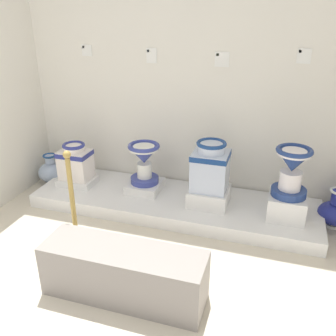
{
  "coord_description": "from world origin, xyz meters",
  "views": [
    {
      "loc": [
        2.71,
        -1.11,
        1.96
      ],
      "look_at": [
        1.69,
        2.14,
        0.46
      ],
      "focal_mm": 39.6,
      "sensor_mm": 36.0,
      "label": 1
    }
  ],
  "objects_px": {
    "plinth_block_rightmost": "(286,206)",
    "info_placard_third": "(222,59)",
    "antique_toilet_tall_cobalt": "(144,158)",
    "info_placard_first": "(87,50)",
    "stanchion_post_near_left": "(75,223)",
    "decorative_vase_companion": "(335,212)",
    "decorative_vase_spare": "(51,171)",
    "museum_bench": "(124,273)",
    "plinth_block_slender_white": "(77,181)",
    "antique_toilet_slender_white": "(75,161)",
    "plinth_block_central_ornate": "(209,196)",
    "plinth_block_tall_cobalt": "(145,186)",
    "antique_toilet_central_ornate": "(210,165)",
    "info_placard_fourth": "(304,56)",
    "info_placard_second": "(152,55)",
    "antique_toilet_rightmost": "(292,168)"
  },
  "relations": [
    {
      "from": "antique_toilet_tall_cobalt",
      "to": "info_placard_third",
      "type": "height_order",
      "value": "info_placard_third"
    },
    {
      "from": "info_placard_first",
      "to": "decorative_vase_spare",
      "type": "height_order",
      "value": "info_placard_first"
    },
    {
      "from": "info_placard_third",
      "to": "museum_bench",
      "type": "bearing_deg",
      "value": -100.69
    },
    {
      "from": "plinth_block_rightmost",
      "to": "decorative_vase_companion",
      "type": "bearing_deg",
      "value": 23.15
    },
    {
      "from": "antique_toilet_tall_cobalt",
      "to": "decorative_vase_spare",
      "type": "bearing_deg",
      "value": 176.59
    },
    {
      "from": "plinth_block_tall_cobalt",
      "to": "info_placard_third",
      "type": "bearing_deg",
      "value": 26.97
    },
    {
      "from": "info_placard_second",
      "to": "decorative_vase_companion",
      "type": "relative_size",
      "value": 0.38
    },
    {
      "from": "antique_toilet_slender_white",
      "to": "plinth_block_rightmost",
      "type": "height_order",
      "value": "antique_toilet_slender_white"
    },
    {
      "from": "antique_toilet_slender_white",
      "to": "museum_bench",
      "type": "xyz_separation_m",
      "value": [
        1.13,
        -1.3,
        -0.21
      ]
    },
    {
      "from": "plinth_block_tall_cobalt",
      "to": "plinth_block_rightmost",
      "type": "relative_size",
      "value": 1.04
    },
    {
      "from": "plinth_block_rightmost",
      "to": "antique_toilet_central_ornate",
      "type": "bearing_deg",
      "value": 177.04
    },
    {
      "from": "decorative_vase_spare",
      "to": "stanchion_post_near_left",
      "type": "height_order",
      "value": "stanchion_post_near_left"
    },
    {
      "from": "antique_toilet_slender_white",
      "to": "decorative_vase_companion",
      "type": "xyz_separation_m",
      "value": [
        2.68,
        0.16,
        -0.26
      ]
    },
    {
      "from": "plinth_block_central_ornate",
      "to": "plinth_block_slender_white",
      "type": "bearing_deg",
      "value": -179.68
    },
    {
      "from": "antique_toilet_central_ornate",
      "to": "info_placard_second",
      "type": "xyz_separation_m",
      "value": [
        -0.74,
        0.44,
        0.95
      ]
    },
    {
      "from": "plinth_block_slender_white",
      "to": "stanchion_post_near_left",
      "type": "relative_size",
      "value": 0.42
    },
    {
      "from": "info_placard_first",
      "to": "info_placard_second",
      "type": "height_order",
      "value": "info_placard_first"
    },
    {
      "from": "plinth_block_central_ornate",
      "to": "stanchion_post_near_left",
      "type": "distance_m",
      "value": 1.34
    },
    {
      "from": "plinth_block_slender_white",
      "to": "plinth_block_rightmost",
      "type": "height_order",
      "value": "plinth_block_rightmost"
    },
    {
      "from": "decorative_vase_companion",
      "to": "stanchion_post_near_left",
      "type": "xyz_separation_m",
      "value": [
        -2.14,
        -1.11,
        0.13
      ]
    },
    {
      "from": "decorative_vase_spare",
      "to": "museum_bench",
      "type": "xyz_separation_m",
      "value": [
        1.58,
        -1.46,
        0.04
      ]
    },
    {
      "from": "antique_toilet_central_ornate",
      "to": "plinth_block_rightmost",
      "type": "height_order",
      "value": "antique_toilet_central_ornate"
    },
    {
      "from": "plinth_block_slender_white",
      "to": "antique_toilet_central_ornate",
      "type": "relative_size",
      "value": 0.81
    },
    {
      "from": "info_placard_fourth",
      "to": "museum_bench",
      "type": "relative_size",
      "value": 0.11
    },
    {
      "from": "info_placard_third",
      "to": "info_placard_fourth",
      "type": "height_order",
      "value": "info_placard_fourth"
    },
    {
      "from": "info_placard_third",
      "to": "museum_bench",
      "type": "distance_m",
      "value": 2.19
    },
    {
      "from": "plinth_block_slender_white",
      "to": "info_placard_third",
      "type": "height_order",
      "value": "info_placard_third"
    },
    {
      "from": "antique_toilet_tall_cobalt",
      "to": "decorative_vase_companion",
      "type": "xyz_separation_m",
      "value": [
        1.91,
        0.07,
        -0.34
      ]
    },
    {
      "from": "plinth_block_tall_cobalt",
      "to": "decorative_vase_companion",
      "type": "relative_size",
      "value": 0.94
    },
    {
      "from": "info_placard_third",
      "to": "decorative_vase_spare",
      "type": "bearing_deg",
      "value": -171.58
    },
    {
      "from": "antique_toilet_rightmost",
      "to": "info_placard_fourth",
      "type": "xyz_separation_m",
      "value": [
        -0.02,
        0.47,
        0.91
      ]
    },
    {
      "from": "plinth_block_rightmost",
      "to": "stanchion_post_near_left",
      "type": "relative_size",
      "value": 0.37
    },
    {
      "from": "stanchion_post_near_left",
      "to": "antique_toilet_tall_cobalt",
      "type": "bearing_deg",
      "value": 77.3
    },
    {
      "from": "antique_toilet_tall_cobalt",
      "to": "info_placard_first",
      "type": "height_order",
      "value": "info_placard_first"
    },
    {
      "from": "antique_toilet_slender_white",
      "to": "decorative_vase_companion",
      "type": "distance_m",
      "value": 2.7
    },
    {
      "from": "plinth_block_tall_cobalt",
      "to": "antique_toilet_tall_cobalt",
      "type": "xyz_separation_m",
      "value": [
        0.0,
        -0.0,
        0.32
      ]
    },
    {
      "from": "info_placard_fourth",
      "to": "info_placard_third",
      "type": "bearing_deg",
      "value": 180.0
    },
    {
      "from": "plinth_block_rightmost",
      "to": "info_placard_third",
      "type": "distance_m",
      "value": 1.52
    },
    {
      "from": "plinth_block_central_ornate",
      "to": "stanchion_post_near_left",
      "type": "height_order",
      "value": "stanchion_post_near_left"
    },
    {
      "from": "info_placard_fourth",
      "to": "info_placard_first",
      "type": "bearing_deg",
      "value": -180.0
    },
    {
      "from": "info_placard_first",
      "to": "museum_bench",
      "type": "bearing_deg",
      "value": -57.12
    },
    {
      "from": "plinth_block_central_ornate",
      "to": "info_placard_fourth",
      "type": "bearing_deg",
      "value": 30.99
    },
    {
      "from": "info_placard_first",
      "to": "decorative_vase_spare",
      "type": "bearing_deg",
      "value": -147.81
    },
    {
      "from": "plinth_block_central_ornate",
      "to": "info_placard_fourth",
      "type": "xyz_separation_m",
      "value": [
        0.72,
        0.44,
        1.32
      ]
    },
    {
      "from": "antique_toilet_slender_white",
      "to": "plinth_block_central_ornate",
      "type": "height_order",
      "value": "antique_toilet_slender_white"
    },
    {
      "from": "museum_bench",
      "to": "info_placard_second",
      "type": "bearing_deg",
      "value": 102.67
    },
    {
      "from": "plinth_block_slender_white",
      "to": "plinth_block_rightmost",
      "type": "bearing_deg",
      "value": -0.77
    },
    {
      "from": "antique_toilet_slender_white",
      "to": "plinth_block_rightmost",
      "type": "relative_size",
      "value": 1.14
    },
    {
      "from": "antique_toilet_rightmost",
      "to": "info_placard_fourth",
      "type": "bearing_deg",
      "value": 92.01
    },
    {
      "from": "antique_toilet_central_ornate",
      "to": "decorative_vase_spare",
      "type": "distance_m",
      "value": 1.97
    }
  ]
}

